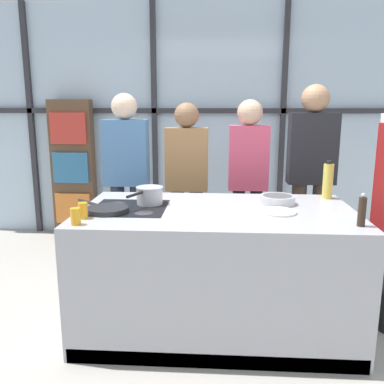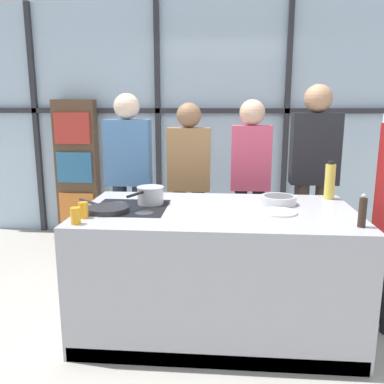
{
  "view_description": "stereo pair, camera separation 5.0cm",
  "coord_description": "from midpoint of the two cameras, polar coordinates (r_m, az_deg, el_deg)",
  "views": [
    {
      "loc": [
        -0.0,
        -2.77,
        1.61
      ],
      "look_at": [
        -0.19,
        0.1,
        0.99
      ],
      "focal_mm": 38.0,
      "sensor_mm": 36.0,
      "label": 1
    },
    {
      "loc": [
        0.05,
        -2.77,
        1.61
      ],
      "look_at": [
        -0.19,
        0.1,
        0.99
      ],
      "focal_mm": 38.0,
      "sensor_mm": 36.0,
      "label": 2
    }
  ],
  "objects": [
    {
      "name": "spectator_far_left",
      "position": [
        3.92,
        -9.48,
        2.82
      ],
      "size": [
        0.42,
        0.24,
        1.71
      ],
      "rotation": [
        0.0,
        0.0,
        3.14
      ],
      "color": "#232838",
      "rests_on": "ground_plane"
    },
    {
      "name": "juice_glass_far",
      "position": [
        2.71,
        -15.46,
        -2.52
      ],
      "size": [
        0.06,
        0.06,
        0.1
      ],
      "primitive_type": "cylinder",
      "color": "orange",
      "rests_on": "demo_island"
    },
    {
      "name": "spectator_far_right",
      "position": [
        3.91,
        16.09,
        3.17
      ],
      "size": [
        0.43,
        0.25,
        1.79
      ],
      "rotation": [
        0.0,
        0.0,
        3.14
      ],
      "color": "#47382D",
      "rests_on": "ground_plane"
    },
    {
      "name": "spectator_center_right",
      "position": [
        3.83,
        7.59,
        2.48
      ],
      "size": [
        0.37,
        0.23,
        1.66
      ],
      "rotation": [
        0.0,
        0.0,
        3.14
      ],
      "color": "black",
      "rests_on": "ground_plane"
    },
    {
      "name": "pepper_grinder",
      "position": [
        2.64,
        22.35,
        -2.49
      ],
      "size": [
        0.05,
        0.05,
        0.21
      ],
      "color": "#332319",
      "rests_on": "demo_island"
    },
    {
      "name": "white_plate",
      "position": [
        2.82,
        11.58,
        -2.74
      ],
      "size": [
        0.25,
        0.25,
        0.01
      ],
      "primitive_type": "cylinder",
      "color": "white",
      "rests_on": "demo_island"
    },
    {
      "name": "oil_bottle",
      "position": [
        3.33,
        18.2,
        1.51
      ],
      "size": [
        0.08,
        0.08,
        0.3
      ],
      "color": "#E0CC4C",
      "rests_on": "demo_island"
    },
    {
      "name": "mixing_bowl",
      "position": [
        3.06,
        11.52,
        -1.02
      ],
      "size": [
        0.26,
        0.26,
        0.06
      ],
      "color": "silver",
      "rests_on": "demo_island"
    },
    {
      "name": "ground_plane",
      "position": [
        3.2,
        2.91,
        -18.04
      ],
      "size": [
        18.0,
        18.0,
        0.0
      ],
      "primitive_type": "plane",
      "color": "#ADA89E"
    },
    {
      "name": "frying_pan",
      "position": [
        2.85,
        -12.26,
        -2.37
      ],
      "size": [
        0.43,
        0.39,
        0.04
      ],
      "color": "#232326",
      "rests_on": "demo_island"
    },
    {
      "name": "back_window_wall",
      "position": [
        4.99,
        3.43,
        9.77
      ],
      "size": [
        6.4,
        0.1,
        2.8
      ],
      "color": "silver",
      "rests_on": "ground_plane"
    },
    {
      "name": "saucepan",
      "position": [
        3.01,
        -6.37,
        -0.41
      ],
      "size": [
        0.22,
        0.35,
        0.13
      ],
      "color": "silver",
      "rests_on": "demo_island"
    },
    {
      "name": "demo_island",
      "position": [
        3.0,
        2.98,
        -10.7
      ],
      "size": [
        1.92,
        1.06,
        0.89
      ],
      "color": "#A8AAB2",
      "rests_on": "ground_plane"
    },
    {
      "name": "bookshelf",
      "position": [
        5.18,
        -16.54,
        3.08
      ],
      "size": [
        0.51,
        0.19,
        1.67
      ],
      "color": "brown",
      "rests_on": "ground_plane"
    },
    {
      "name": "spectator_center_left",
      "position": [
        3.84,
        -1.04,
        2.09
      ],
      "size": [
        0.4,
        0.23,
        1.63
      ],
      "rotation": [
        0.0,
        0.0,
        3.14
      ],
      "color": "#47382D",
      "rests_on": "ground_plane"
    },
    {
      "name": "juice_glass_near",
      "position": [
        2.59,
        -16.46,
        -3.3
      ],
      "size": [
        0.06,
        0.06,
        0.1
      ],
      "primitive_type": "cylinder",
      "color": "orange",
      "rests_on": "demo_island"
    }
  ]
}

